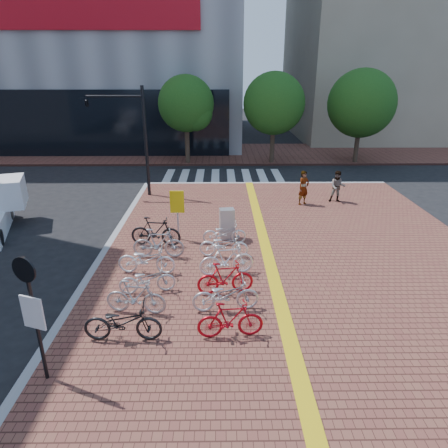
{
  "coord_description": "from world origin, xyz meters",
  "views": [
    {
      "loc": [
        0.28,
        -10.75,
        6.44
      ],
      "look_at": [
        0.42,
        2.38,
        1.3
      ],
      "focal_mm": 32.0,
      "sensor_mm": 36.0,
      "label": 1
    }
  ],
  "objects_px": {
    "bike_4": "(158,243)",
    "pedestrian_b": "(338,187)",
    "bike_11": "(224,233)",
    "notice_sign": "(32,305)",
    "bike_8": "(225,278)",
    "bike_2": "(147,279)",
    "bike_10": "(224,245)",
    "utility_box": "(227,224)",
    "yellow_sign": "(177,206)",
    "traffic_light_pole": "(119,121)",
    "bike_7": "(226,295)",
    "bike_6": "(230,320)",
    "pedestrian_a": "(304,188)",
    "bike_0": "(123,322)",
    "bike_1": "(136,297)",
    "bike_9": "(227,259)",
    "bike_5": "(156,231)",
    "bike_3": "(146,259)"
  },
  "relations": [
    {
      "from": "bike_4",
      "to": "pedestrian_b",
      "type": "xyz_separation_m",
      "value": [
        8.04,
        6.26,
        0.25
      ]
    },
    {
      "from": "bike_11",
      "to": "notice_sign",
      "type": "bearing_deg",
      "value": 148.21
    },
    {
      "from": "bike_8",
      "to": "bike_2",
      "type": "bearing_deg",
      "value": 80.94
    },
    {
      "from": "bike_10",
      "to": "bike_11",
      "type": "distance_m",
      "value": 1.14
    },
    {
      "from": "bike_10",
      "to": "utility_box",
      "type": "bearing_deg",
      "value": -0.38
    },
    {
      "from": "yellow_sign",
      "to": "traffic_light_pole",
      "type": "height_order",
      "value": "traffic_light_pole"
    },
    {
      "from": "bike_2",
      "to": "bike_7",
      "type": "distance_m",
      "value": 2.51
    },
    {
      "from": "bike_6",
      "to": "pedestrian_a",
      "type": "xyz_separation_m",
      "value": [
        3.85,
        10.44,
        0.34
      ]
    },
    {
      "from": "bike_7",
      "to": "bike_8",
      "type": "bearing_deg",
      "value": -6.87
    },
    {
      "from": "bike_8",
      "to": "bike_4",
      "type": "bearing_deg",
      "value": 36.05
    },
    {
      "from": "bike_0",
      "to": "bike_1",
      "type": "distance_m",
      "value": 1.16
    },
    {
      "from": "bike_7",
      "to": "bike_10",
      "type": "height_order",
      "value": "bike_7"
    },
    {
      "from": "bike_8",
      "to": "pedestrian_b",
      "type": "distance_m",
      "value": 10.42
    },
    {
      "from": "bike_11",
      "to": "bike_8",
      "type": "bearing_deg",
      "value": 176.87
    },
    {
      "from": "bike_1",
      "to": "bike_8",
      "type": "xyz_separation_m",
      "value": [
        2.45,
        1.02,
        0.0
      ]
    },
    {
      "from": "bike_8",
      "to": "notice_sign",
      "type": "height_order",
      "value": "notice_sign"
    },
    {
      "from": "bike_7",
      "to": "utility_box",
      "type": "relative_size",
      "value": 1.51
    },
    {
      "from": "utility_box",
      "to": "bike_2",
      "type": "bearing_deg",
      "value": -120.96
    },
    {
      "from": "bike_8",
      "to": "bike_9",
      "type": "bearing_deg",
      "value": -10.42
    },
    {
      "from": "bike_4",
      "to": "bike_10",
      "type": "height_order",
      "value": "bike_4"
    },
    {
      "from": "bike_5",
      "to": "utility_box",
      "type": "xyz_separation_m",
      "value": [
        2.69,
        0.66,
        0.04
      ]
    },
    {
      "from": "bike_1",
      "to": "bike_10",
      "type": "height_order",
      "value": "bike_1"
    },
    {
      "from": "traffic_light_pole",
      "to": "notice_sign",
      "type": "bearing_deg",
      "value": -84.72
    },
    {
      "from": "traffic_light_pole",
      "to": "bike_8",
      "type": "bearing_deg",
      "value": -62.67
    },
    {
      "from": "bike_4",
      "to": "bike_2",
      "type": "bearing_deg",
      "value": -178.66
    },
    {
      "from": "bike_8",
      "to": "yellow_sign",
      "type": "relative_size",
      "value": 0.85
    },
    {
      "from": "bike_2",
      "to": "bike_9",
      "type": "height_order",
      "value": "bike_9"
    },
    {
      "from": "bike_5",
      "to": "notice_sign",
      "type": "xyz_separation_m",
      "value": [
        -1.36,
        -6.99,
        1.29
      ]
    },
    {
      "from": "bike_11",
      "to": "traffic_light_pole",
      "type": "relative_size",
      "value": 0.3
    },
    {
      "from": "bike_1",
      "to": "bike_6",
      "type": "distance_m",
      "value": 2.76
    },
    {
      "from": "bike_2",
      "to": "notice_sign",
      "type": "distance_m",
      "value": 4.17
    },
    {
      "from": "bike_3",
      "to": "bike_6",
      "type": "distance_m",
      "value": 4.28
    },
    {
      "from": "bike_4",
      "to": "traffic_light_pole",
      "type": "relative_size",
      "value": 0.33
    },
    {
      "from": "bike_1",
      "to": "bike_3",
      "type": "xyz_separation_m",
      "value": [
        -0.1,
        2.3,
        -0.01
      ]
    },
    {
      "from": "bike_7",
      "to": "bike_10",
      "type": "distance_m",
      "value": 3.39
    },
    {
      "from": "bike_2",
      "to": "bike_4",
      "type": "distance_m",
      "value": 2.38
    },
    {
      "from": "bike_0",
      "to": "utility_box",
      "type": "distance_m",
      "value": 6.85
    },
    {
      "from": "bike_9",
      "to": "pedestrian_b",
      "type": "distance_m",
      "value": 9.44
    },
    {
      "from": "bike_8",
      "to": "yellow_sign",
      "type": "bearing_deg",
      "value": 16.37
    },
    {
      "from": "pedestrian_a",
      "to": "yellow_sign",
      "type": "bearing_deg",
      "value": -174.86
    },
    {
      "from": "bike_3",
      "to": "bike_6",
      "type": "bearing_deg",
      "value": -137.9
    },
    {
      "from": "bike_0",
      "to": "bike_5",
      "type": "distance_m",
      "value": 5.65
    },
    {
      "from": "bike_8",
      "to": "bike_1",
      "type": "bearing_deg",
      "value": 105.18
    },
    {
      "from": "bike_4",
      "to": "bike_11",
      "type": "height_order",
      "value": "bike_4"
    },
    {
      "from": "pedestrian_a",
      "to": "bike_10",
      "type": "bearing_deg",
      "value": -155.96
    },
    {
      "from": "bike_1",
      "to": "bike_5",
      "type": "relative_size",
      "value": 0.88
    },
    {
      "from": "bike_9",
      "to": "pedestrian_b",
      "type": "xyz_separation_m",
      "value": [
        5.66,
        7.54,
        0.25
      ]
    },
    {
      "from": "bike_1",
      "to": "pedestrian_b",
      "type": "xyz_separation_m",
      "value": [
        8.17,
        9.73,
        0.29
      ]
    },
    {
      "from": "bike_1",
      "to": "pedestrian_a",
      "type": "xyz_separation_m",
      "value": [
        6.4,
        9.37,
        0.34
      ]
    },
    {
      "from": "bike_2",
      "to": "bike_5",
      "type": "bearing_deg",
      "value": -5.84
    }
  ]
}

